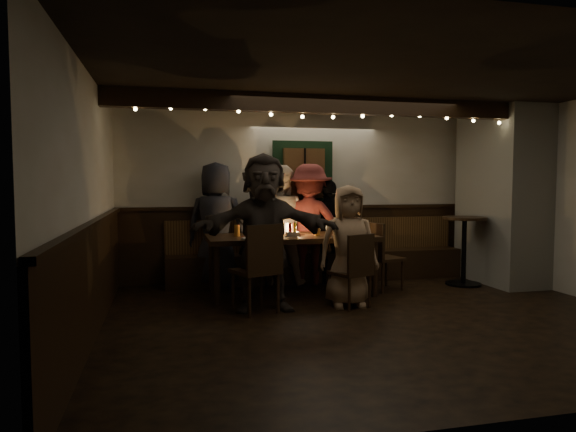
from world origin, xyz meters
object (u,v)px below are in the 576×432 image
object	(u,v)px
chair_near_right	(355,267)
chair_near_left	(260,263)
high_top	(464,242)
person_b	(255,234)
person_e	(330,231)
dining_table	(291,240)
person_g	(348,246)
chair_end	(380,252)
person_a	(216,225)
person_c	(279,225)
person_d	(309,224)
person_f	(264,232)

from	to	relation	value
chair_near_right	chair_near_left	bearing A→B (deg)	179.34
high_top	person_b	world-z (taller)	person_b
person_e	dining_table	bearing A→B (deg)	29.49
high_top	person_g	xyz separation A→B (m)	(-2.11, -0.82, 0.10)
chair_end	person_e	distance (m)	0.91
person_a	person_c	distance (m)	0.92
person_d	person_g	distance (m)	1.47
high_top	person_c	xyz separation A→B (m)	(-2.63, 0.73, 0.25)
person_c	dining_table	bearing A→B (deg)	104.01
chair_near_right	high_top	distance (m)	2.28
dining_table	person_e	distance (m)	1.04
chair_near_right	person_a	bearing A→B (deg)	131.50
person_c	person_d	world-z (taller)	person_d
person_b	person_c	distance (m)	0.42
person_b	dining_table	bearing A→B (deg)	105.15
chair_near_right	person_b	bearing A→B (deg)	121.33
person_c	person_g	xyz separation A→B (m)	(0.53, -1.55, -0.14)
person_d	person_f	xyz separation A→B (m)	(-0.96, -1.41, 0.04)
person_a	person_f	bearing A→B (deg)	125.44
high_top	person_e	world-z (taller)	person_e
chair_near_left	high_top	bearing A→B (deg)	16.30
high_top	chair_end	bearing A→B (deg)	-177.70
dining_table	person_g	xyz separation A→B (m)	(0.52, -0.79, 0.01)
chair_near_left	person_f	xyz separation A→B (m)	(0.08, 0.17, 0.34)
chair_near_right	person_d	bearing A→B (deg)	94.12
chair_near_right	person_f	bearing A→B (deg)	170.32
person_f	person_g	xyz separation A→B (m)	(1.04, -0.05, -0.19)
high_top	person_b	xyz separation A→B (m)	(-3.01, 0.59, 0.13)
person_b	person_c	world-z (taller)	person_c
person_f	person_c	bearing A→B (deg)	76.52
dining_table	high_top	bearing A→B (deg)	0.73
person_d	person_e	distance (m)	0.35
chair_end	high_top	xyz separation A→B (m)	(1.36, 0.05, 0.10)
person_b	person_g	distance (m)	1.68
high_top	person_b	bearing A→B (deg)	168.91
person_e	person_a	bearing A→B (deg)	-14.65
dining_table	person_c	distance (m)	0.78
chair_near_left	high_top	size ratio (longest dim) A/B	1.03
person_f	dining_table	bearing A→B (deg)	60.42
chair_end	person_g	xyz separation A→B (m)	(-0.75, -0.77, 0.20)
chair_near_left	person_c	bearing A→B (deg)	70.45
dining_table	chair_end	bearing A→B (deg)	-0.94
person_d	high_top	bearing A→B (deg)	-174.27
person_d	person_g	world-z (taller)	person_d
chair_end	person_c	bearing A→B (deg)	148.36
chair_end	person_g	distance (m)	1.09
person_f	person_e	bearing A→B (deg)	53.43
high_top	person_a	distance (m)	3.64
dining_table	person_b	bearing A→B (deg)	121.58
person_e	person_g	world-z (taller)	person_e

